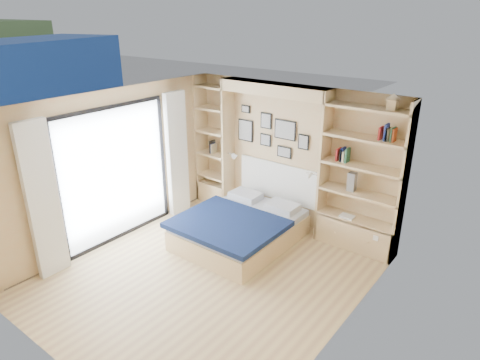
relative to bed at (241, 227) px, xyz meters
The scene contains 9 objects.
ground 1.16m from the bed, 77.40° to the right, with size 4.50×4.50×0.00m, color tan.
room_shell 0.92m from the bed, 108.35° to the left, with size 4.50×4.50×4.50m.
bed is the anchor object (origin of this frame).
photo_gallery 1.76m from the bed, 100.40° to the left, with size 1.48×0.02×0.82m.
reading_lamps 1.23m from the bed, 93.46° to the left, with size 1.92×0.12×0.15m.
shelf_decor 2.16m from the bed, 36.64° to the left, with size 3.48×0.23×2.03m.
deck 3.54m from the bed, 161.87° to the right, with size 3.20×4.00×0.05m, color brown.
deck_chair 2.99m from the bed, behind, with size 0.72×0.92×0.81m.
shipping_container 10.60m from the bed, 168.74° to the left, with size 2.63×6.57×2.74m, color navy.
Camera 1 is at (3.59, -3.90, 3.63)m, focal length 32.00 mm.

